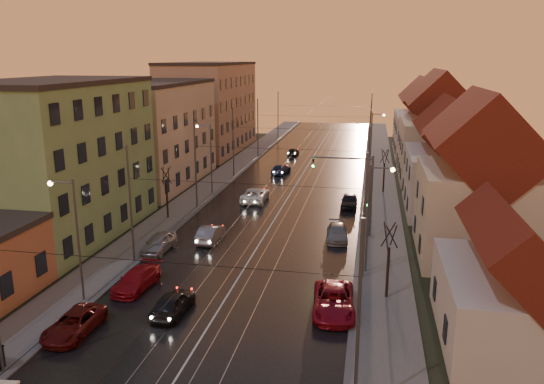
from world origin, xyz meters
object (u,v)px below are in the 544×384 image
Objects in this scene: parked_left_3 at (159,243)px; parked_right_0 at (334,301)px; parked_right_1 at (337,233)px; parked_right_2 at (349,201)px; traffic_light_mast at (360,185)px; street_lamp_1 at (373,208)px; parked_left_2 at (137,279)px; parked_left_1 at (74,324)px; driving_car_4 at (293,152)px; street_lamp_0 at (73,229)px; driving_car_3 at (281,169)px; driving_car_2 at (255,195)px; driving_car_1 at (210,233)px; street_lamp_2 at (208,152)px; street_lamp_3 at (374,136)px; driving_car_0 at (173,303)px.

parked_left_3 is 16.63m from parked_right_0.
parked_right_2 is at bearing 82.43° from parked_right_1.
traffic_light_mast is 1.66× the size of parked_right_1.
parked_right_2 is at bearing 97.55° from street_lamp_1.
street_lamp_1 is at bearing 24.84° from parked_left_2.
driving_car_4 is at bearing 87.17° from parked_left_1.
parked_left_2 is at bearing 41.28° from street_lamp_0.
driving_car_3 reaches higher than parked_left_1.
driving_car_4 is 44.69m from parked_left_3.
driving_car_2 is at bearing 77.21° from street_lamp_0.
driving_car_1 is 10.25m from parked_left_2.
parked_left_1 is at bearing -86.54° from street_lamp_2.
driving_car_1 is 41.41m from driving_car_4.
street_lamp_3 is (18.21, 44.00, 0.00)m from street_lamp_0.
traffic_light_mast is 2.01× the size of driving_car_4.
traffic_light_mast is 1.70× the size of driving_car_1.
street_lamp_2 reaches higher than parked_right_0.
driving_car_2 is (-12.38, 17.68, -4.14)m from street_lamp_1.
street_lamp_0 reaches higher than parked_left_2.
traffic_light_mast reaches higher than driving_car_2.
traffic_light_mast is 1.33× the size of parked_right_0.
street_lamp_2 is 1.95× the size of driving_car_0.
traffic_light_mast is at bearing 121.97° from driving_car_3.
street_lamp_3 is at bearing 83.44° from parked_right_2.
street_lamp_3 is at bearing 74.72° from parked_left_2.
driving_car_0 is 4.71m from parked_left_2.
parked_left_2 is at bearing 89.65° from driving_car_4.
parked_left_1 is 13.27m from parked_left_3.
street_lamp_0 is 2.24× the size of driving_car_4.
driving_car_1 is at bearing 68.71° from street_lamp_0.
parked_right_1 is at bearing -95.52° from street_lamp_3.
traffic_light_mast reaches higher than parked_right_0.
parked_left_3 is 1.04× the size of parked_right_2.
driving_car_0 is at bearing -4.01° from street_lamp_0.
driving_car_3 is at bearing 99.99° from parked_right_0.
parked_left_2 is at bearing -160.23° from street_lamp_1.
street_lamp_0 and street_lamp_2 have the same top height.
street_lamp_0 and street_lamp_3 have the same top height.
street_lamp_0 is 1.95× the size of driving_car_0.
parked_left_3 reaches higher than driving_car_0.
parked_right_0 is (13.29, -1.02, 0.09)m from parked_left_2.
street_lamp_0 is 7.75m from driving_car_0.
driving_car_3 reaches higher than parked_right_1.
traffic_light_mast is at bearing 48.51° from parked_left_2.
parked_right_0 is (11.22, -11.06, 0.05)m from driving_car_1.
parked_right_1 is at bearing 117.69° from driving_car_3.
parked_right_0 is at bearing -93.95° from traffic_light_mast.
street_lamp_2 reaches higher than driving_car_2.
street_lamp_2 reaches higher than driving_car_3.
parked_left_1 is 0.98× the size of parked_left_2.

